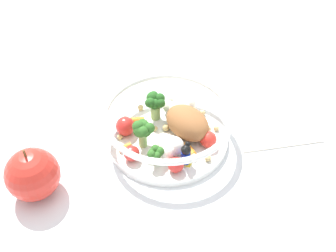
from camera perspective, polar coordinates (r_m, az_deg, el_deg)
The scene contains 4 objects.
ground_plane at distance 0.67m, azimuth -0.70°, elevation -2.05°, with size 2.40×2.40×0.00m, color white.
food_container at distance 0.65m, azimuth 0.40°, elevation 0.08°, with size 0.22×0.22×0.07m.
loose_apple at distance 0.60m, azimuth -19.39°, elevation -6.77°, with size 0.08×0.08×0.09m.
folded_napkin at distance 0.73m, azimuth 15.13°, elevation 0.60°, with size 0.15×0.12×0.01m, color silver.
Camera 1 is at (-0.05, -0.46, 0.49)m, focal length 41.20 mm.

